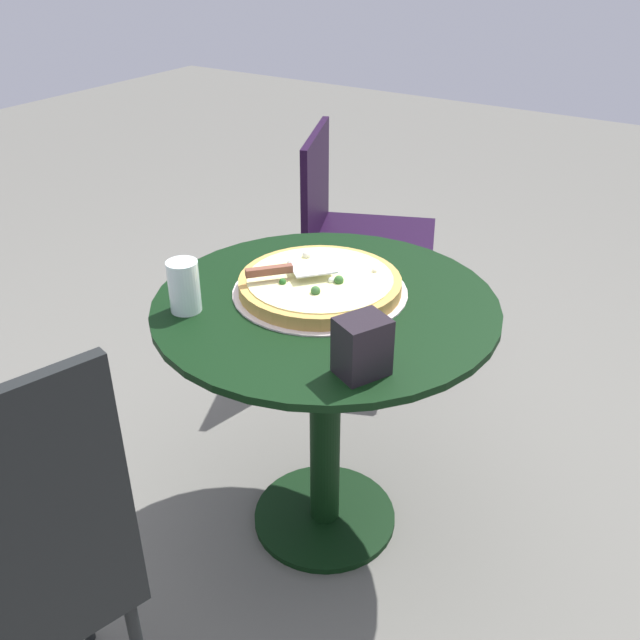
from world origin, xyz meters
TOP-DOWN VIEW (x-y plane):
  - ground_plane at (0.00, 0.00)m, footprint 10.00×10.00m
  - patio_table at (0.00, 0.00)m, footprint 0.81×0.81m
  - pizza_on_tray at (0.03, 0.03)m, footprint 0.42×0.42m
  - pizza_server at (-0.01, 0.09)m, footprint 0.19×0.17m
  - drinking_cup at (-0.21, 0.24)m, footprint 0.07×0.07m
  - napkin_dispenser at (-0.21, -0.22)m, footprint 0.12×0.11m
  - patio_chair_near at (0.83, 0.41)m, footprint 0.58×0.58m
  - patio_chair_far at (-0.83, 0.08)m, footprint 0.46×0.46m

SIDE VIEW (x-z plane):
  - ground_plane at x=0.00m, z-range 0.00..0.00m
  - patio_chair_near at x=0.83m, z-range 0.08..0.92m
  - patio_table at x=0.00m, z-range 0.16..0.86m
  - patio_chair_far at x=-0.83m, z-range 0.07..1.02m
  - pizza_on_tray at x=0.03m, z-range 0.69..0.74m
  - napkin_dispenser at x=-0.21m, z-range 0.70..0.82m
  - drinking_cup at x=-0.21m, z-range 0.70..0.82m
  - pizza_server at x=-0.01m, z-range 0.75..0.77m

